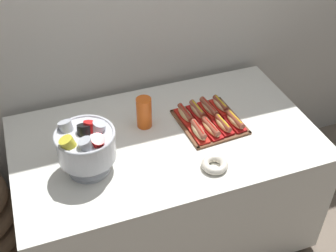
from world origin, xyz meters
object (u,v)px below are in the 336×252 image
object	(u,v)px
hot_dog_2	(223,125)
hot_dog_4	(185,114)
hot_dog_1	(211,128)
hot_dog_5	(197,111)
serving_tray	(210,122)
cup_stack	(144,112)
donut	(215,165)
hot_dog_6	(209,108)
hot_dog_0	(198,131)
buffet_table	(165,184)
punch_bowl	(86,145)
hot_dog_3	(235,121)
hot_dog_7	(220,105)

from	to	relation	value
hot_dog_2	hot_dog_4	size ratio (longest dim) A/B	0.94
hot_dog_1	hot_dog_5	bearing A→B (deg)	93.51
serving_tray	cup_stack	distance (m)	0.38
donut	hot_dog_6	bearing A→B (deg)	69.71
hot_dog_0	donut	bearing A→B (deg)	-93.46
hot_dog_1	hot_dog_5	size ratio (longest dim) A/B	1.05
buffet_table	punch_bowl	bearing A→B (deg)	-165.99
hot_dog_4	hot_dog_6	world-z (taller)	hot_dog_4
hot_dog_0	hot_dog_3	distance (m)	0.23
hot_dog_0	cup_stack	bearing A→B (deg)	141.61
hot_dog_3	serving_tray	bearing A→B (deg)	147.25
hot_dog_0	hot_dog_3	bearing A→B (deg)	3.51
hot_dog_6	hot_dog_4	bearing A→B (deg)	-176.49
serving_tray	hot_dog_4	xyz separation A→B (m)	(-0.12, 0.08, 0.03)
hot_dog_3	hot_dog_5	distance (m)	0.22
buffet_table	hot_dog_0	size ratio (longest dim) A/B	9.52
buffet_table	donut	size ratio (longest dim) A/B	12.12
hot_dog_7	donut	world-z (taller)	hot_dog_7
punch_bowl	cup_stack	world-z (taller)	punch_bowl
buffet_table	serving_tray	distance (m)	0.47
hot_dog_3	donut	xyz separation A→B (m)	(-0.24, -0.26, -0.02)
hot_dog_1	donut	xyz separation A→B (m)	(-0.09, -0.25, -0.01)
hot_dog_0	hot_dog_6	xyz separation A→B (m)	(0.14, 0.17, -0.00)
serving_tray	hot_dog_7	world-z (taller)	hot_dog_7
serving_tray	donut	world-z (taller)	donut
hot_dog_1	hot_dog_2	distance (m)	0.08
hot_dog_6	punch_bowl	xyz separation A→B (m)	(-0.74, -0.22, 0.13)
hot_dog_6	donut	bearing A→B (deg)	-110.29
hot_dog_2	hot_dog_4	xyz separation A→B (m)	(-0.16, 0.16, 0.00)
hot_dog_5	punch_bowl	size ratio (longest dim) A/B	0.59
hot_dog_1	donut	size ratio (longest dim) A/B	1.32
hot_dog_3	hot_dog_7	size ratio (longest dim) A/B	1.02
punch_bowl	hot_dog_4	bearing A→B (deg)	19.57
hot_dog_0	serving_tray	bearing A→B (deg)	39.76
cup_stack	hot_dog_2	bearing A→B (deg)	-25.03
hot_dog_7	punch_bowl	xyz separation A→B (m)	(-0.82, -0.22, 0.13)
hot_dog_3	punch_bowl	size ratio (longest dim) A/B	0.58
donut	cup_stack	bearing A→B (deg)	117.62
buffet_table	hot_dog_0	bearing A→B (deg)	-20.56
hot_dog_5	serving_tray	bearing A→B (deg)	-62.05
hot_dog_7	cup_stack	size ratio (longest dim) A/B	0.91
hot_dog_5	hot_dog_7	xyz separation A→B (m)	(0.15, 0.01, -0.00)
hot_dog_0	hot_dog_5	distance (m)	0.18
hot_dog_7	hot_dog_4	bearing A→B (deg)	-176.49
hot_dog_3	hot_dog_5	xyz separation A→B (m)	(-0.16, 0.16, 0.00)
buffet_table	punch_bowl	xyz separation A→B (m)	(-0.44, -0.11, 0.54)
hot_dog_0	hot_dog_4	xyz separation A→B (m)	(-0.01, 0.16, -0.00)
hot_dog_7	cup_stack	xyz separation A→B (m)	(-0.46, 0.01, 0.06)
hot_dog_6	hot_dog_7	xyz separation A→B (m)	(0.07, 0.00, -0.00)
buffet_table	donut	bearing A→B (deg)	-63.58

